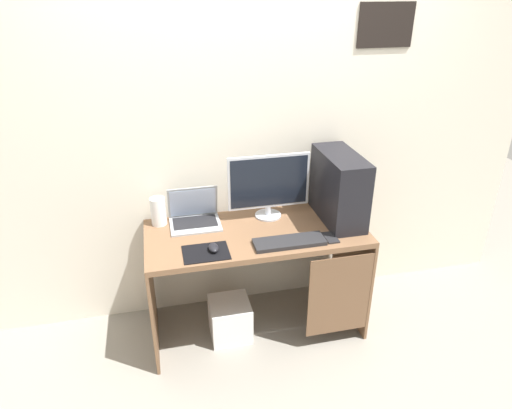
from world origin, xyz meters
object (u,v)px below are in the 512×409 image
mouse_left (213,248)px  laptop (194,216)px  cell_phone (331,238)px  monitor (269,185)px  pc_tower (339,187)px  keyboard (289,242)px  speaker (158,211)px  subwoofer (230,319)px

mouse_left → laptop: bearing=100.7°
mouse_left → cell_phone: (0.70, -0.02, -0.02)m
monitor → cell_phone: 0.51m
pc_tower → laptop: 0.93m
keyboard → cell_phone: 0.26m
laptop → mouse_left: (0.07, -0.36, -0.02)m
pc_tower → laptop: size_ratio=1.57×
cell_phone → speaker: bearing=157.3°
pc_tower → mouse_left: 0.88m
laptop → subwoofer: (0.17, -0.24, -0.65)m
laptop → keyboard: 0.64m
mouse_left → cell_phone: size_ratio=0.74×
monitor → keyboard: bearing=-84.5°
speaker → mouse_left: 0.49m
laptop → speaker: size_ratio=1.75×
monitor → mouse_left: size_ratio=5.44×
pc_tower → keyboard: size_ratio=1.17×
speaker → keyboard: bearing=-29.7°
cell_phone → subwoofer: bearing=167.7°
monitor → subwoofer: bearing=-144.2°
monitor → laptop: monitor is taller
monitor → subwoofer: (-0.31, -0.22, -0.83)m
cell_phone → mouse_left: bearing=178.7°
laptop → speaker: 0.23m
pc_tower → keyboard: pc_tower is taller
monitor → subwoofer: monitor is taller
mouse_left → cell_phone: mouse_left is taller
pc_tower → laptop: bearing=171.0°
laptop → keyboard: laptop is taller
keyboard → cell_phone: keyboard is taller
pc_tower → monitor: bearing=164.0°
monitor → speaker: bearing=175.3°
mouse_left → subwoofer: 0.64m
laptop → cell_phone: size_ratio=2.41×
monitor → speaker: monitor is taller
monitor → keyboard: 0.42m
mouse_left → cell_phone: 0.70m
monitor → keyboard: size_ratio=1.24×
pc_tower → subwoofer: bearing=-172.1°
pc_tower → monitor: size_ratio=0.94×
monitor → cell_phone: monitor is taller
pc_tower → keyboard: 0.50m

